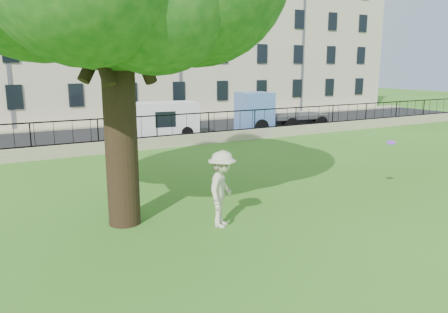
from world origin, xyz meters
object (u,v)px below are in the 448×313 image
white_van (155,120)px  blue_truck (281,111)px  frisbee (391,143)px  man (222,189)px

white_van → blue_truck: 8.63m
frisbee → blue_truck: (5.85, 13.90, -0.47)m
frisbee → blue_truck: bearing=67.2°
white_van → blue_truck: blue_truck is taller
frisbee → white_van: bearing=100.5°
man → blue_truck: blue_truck is taller
man → frisbee: size_ratio=7.58×
white_van → blue_truck: size_ratio=0.82×
blue_truck → white_van: bearing=-179.4°
man → frisbee: (6.31, -0.05, 0.71)m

